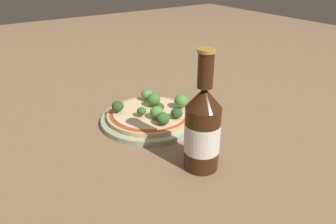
{
  "coord_description": "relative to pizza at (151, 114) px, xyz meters",
  "views": [
    {
      "loc": [
        0.63,
        -0.37,
        0.37
      ],
      "look_at": [
        0.1,
        -0.01,
        0.06
      ],
      "focal_mm": 35.0,
      "sensor_mm": 36.0,
      "label": 1
    }
  ],
  "objects": [
    {
      "name": "broccoli_floret_2",
      "position": [
        0.01,
        -0.03,
        0.02
      ],
      "size": [
        0.02,
        0.02,
        0.02
      ],
      "color": "#7A9E5B",
      "rests_on": "pizza"
    },
    {
      "name": "pizza",
      "position": [
        0.0,
        0.0,
        0.0
      ],
      "size": [
        0.21,
        0.21,
        0.01
      ],
      "color": "tan",
      "rests_on": "plate"
    },
    {
      "name": "ground_plane",
      "position": [
        -0.01,
        -0.0,
        -0.02
      ],
      "size": [
        3.0,
        3.0,
        0.0
      ],
      "primitive_type": "plane",
      "color": "#846647"
    },
    {
      "name": "broccoli_floret_7",
      "position": [
        0.01,
        0.02,
        0.02
      ],
      "size": [
        0.02,
        0.02,
        0.02
      ],
      "color": "#7A9E5B",
      "rests_on": "pizza"
    },
    {
      "name": "broccoli_floret_4",
      "position": [
        0.07,
        -0.01,
        0.02
      ],
      "size": [
        0.03,
        0.03,
        0.03
      ],
      "color": "#7A9E5B",
      "rests_on": "pizza"
    },
    {
      "name": "broccoli_floret_5",
      "position": [
        -0.06,
        0.03,
        0.02
      ],
      "size": [
        0.03,
        0.03,
        0.03
      ],
      "color": "#7A9E5B",
      "rests_on": "pizza"
    },
    {
      "name": "broccoli_floret_8",
      "position": [
        0.07,
        0.03,
        0.02
      ],
      "size": [
        0.03,
        0.03,
        0.02
      ],
      "color": "#7A9E5B",
      "rests_on": "pizza"
    },
    {
      "name": "broccoli_floret_3",
      "position": [
        0.03,
        0.07,
        0.03
      ],
      "size": [
        0.04,
        0.04,
        0.04
      ],
      "color": "#7A9E5B",
      "rests_on": "pizza"
    },
    {
      "name": "broccoli_floret_1",
      "position": [
        -0.02,
        0.02,
        0.03
      ],
      "size": [
        0.03,
        0.03,
        0.03
      ],
      "color": "#7A9E5B",
      "rests_on": "pizza"
    },
    {
      "name": "broccoli_floret_6",
      "position": [
        -0.04,
        -0.07,
        0.02
      ],
      "size": [
        0.03,
        0.03,
        0.03
      ],
      "color": "#7A9E5B",
      "rests_on": "pizza"
    },
    {
      "name": "broccoli_floret_0",
      "position": [
        0.04,
        -0.01,
        0.02
      ],
      "size": [
        0.03,
        0.03,
        0.03
      ],
      "color": "#7A9E5B",
      "rests_on": "pizza"
    },
    {
      "name": "plate",
      "position": [
        0.0,
        0.0,
        -0.01
      ],
      "size": [
        0.24,
        0.24,
        0.01
      ],
      "color": "#A3B293",
      "rests_on": "ground_plane"
    },
    {
      "name": "beer_bottle",
      "position": [
        0.22,
        -0.02,
        0.07
      ],
      "size": [
        0.07,
        0.07,
        0.23
      ],
      "color": "#381E0F",
      "rests_on": "ground_plane"
    }
  ]
}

